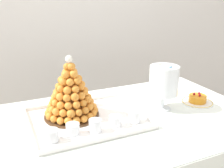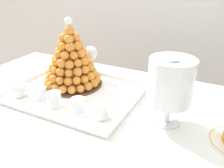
% 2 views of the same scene
% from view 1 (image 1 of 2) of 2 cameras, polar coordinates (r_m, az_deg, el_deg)
% --- Properties ---
extents(backdrop_wall, '(4.80, 0.10, 2.50)m').
position_cam_1_polar(backdrop_wall, '(2.26, -12.14, 16.03)').
color(backdrop_wall, silver).
rests_on(backdrop_wall, ground_plane).
extents(buffet_table, '(1.44, 0.84, 0.78)m').
position_cam_1_polar(buffet_table, '(1.34, 0.80, -12.07)').
color(buffet_table, brown).
rests_on(buffet_table, ground_plane).
extents(serving_tray, '(0.54, 0.43, 0.02)m').
position_cam_1_polar(serving_tray, '(1.28, -5.49, -7.61)').
color(serving_tray, white).
rests_on(serving_tray, buffet_table).
extents(croquembouche, '(0.27, 0.27, 0.30)m').
position_cam_1_polar(croquembouche, '(1.27, -8.96, -1.94)').
color(croquembouche, '#4C331E').
rests_on(croquembouche, serving_tray).
extents(dessert_cup_left, '(0.06, 0.06, 0.05)m').
position_cam_1_polar(dessert_cup_left, '(1.12, -12.87, -10.83)').
color(dessert_cup_left, silver).
rests_on(dessert_cup_left, serving_tray).
extents(dessert_cup_mid_left, '(0.06, 0.06, 0.05)m').
position_cam_1_polar(dessert_cup_mid_left, '(1.15, -8.48, -9.67)').
color(dessert_cup_mid_left, silver).
rests_on(dessert_cup_mid_left, serving_tray).
extents(dessert_cup_centre, '(0.06, 0.06, 0.06)m').
position_cam_1_polar(dessert_cup_centre, '(1.15, -3.67, -9.11)').
color(dessert_cup_centre, silver).
rests_on(dessert_cup_centre, serving_tray).
extents(dessert_cup_mid_right, '(0.06, 0.06, 0.05)m').
position_cam_1_polar(dessert_cup_mid_right, '(1.20, 0.69, -8.08)').
color(dessert_cup_mid_right, silver).
rests_on(dessert_cup_mid_right, serving_tray).
extents(dessert_cup_right, '(0.05, 0.05, 0.05)m').
position_cam_1_polar(dessert_cup_right, '(1.24, 4.93, -7.09)').
color(dessert_cup_right, silver).
rests_on(dessert_cup_right, serving_tray).
extents(macaron_goblet, '(0.15, 0.15, 0.25)m').
position_cam_1_polar(macaron_goblet, '(1.36, 11.17, 0.70)').
color(macaron_goblet, white).
rests_on(macaron_goblet, buffet_table).
extents(fruit_tart_plate, '(0.17, 0.17, 0.06)m').
position_cam_1_polar(fruit_tart_plate, '(1.54, 17.94, -3.30)').
color(fruit_tart_plate, white).
rests_on(fruit_tart_plate, buffet_table).
extents(wine_glass, '(0.07, 0.07, 0.16)m').
position_cam_1_polar(wine_glass, '(1.39, -9.09, -0.40)').
color(wine_glass, silver).
rests_on(wine_glass, buffet_table).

